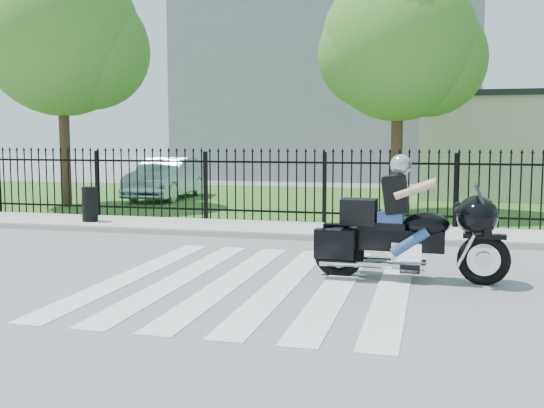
# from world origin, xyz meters

# --- Properties ---
(ground) EXTENTS (120.00, 120.00, 0.00)m
(ground) POSITION_xyz_m (0.00, 0.00, 0.00)
(ground) COLOR slate
(ground) RESTS_ON ground
(crosswalk) EXTENTS (5.00, 5.50, 0.01)m
(crosswalk) POSITION_xyz_m (0.00, 0.00, 0.01)
(crosswalk) COLOR silver
(crosswalk) RESTS_ON ground
(sidewalk) EXTENTS (40.00, 2.00, 0.12)m
(sidewalk) POSITION_xyz_m (0.00, 5.00, 0.06)
(sidewalk) COLOR #ADAAA3
(sidewalk) RESTS_ON ground
(curb) EXTENTS (40.00, 0.12, 0.12)m
(curb) POSITION_xyz_m (0.00, 4.00, 0.06)
(curb) COLOR #ADAAA3
(curb) RESTS_ON ground
(grass_strip) EXTENTS (40.00, 12.00, 0.02)m
(grass_strip) POSITION_xyz_m (0.00, 12.00, 0.01)
(grass_strip) COLOR #2C5E20
(grass_strip) RESTS_ON ground
(iron_fence) EXTENTS (26.00, 0.04, 1.80)m
(iron_fence) POSITION_xyz_m (0.00, 6.00, 0.90)
(iron_fence) COLOR black
(iron_fence) RESTS_ON ground
(tree_left) EXTENTS (4.80, 4.80, 7.58)m
(tree_left) POSITION_xyz_m (-8.50, 8.50, 5.17)
(tree_left) COLOR #382316
(tree_left) RESTS_ON ground
(tree_mid) EXTENTS (4.20, 4.20, 6.78)m
(tree_mid) POSITION_xyz_m (1.50, 9.00, 4.67)
(tree_mid) COLOR #382316
(tree_mid) RESTS_ON ground
(building_tall) EXTENTS (15.00, 10.00, 12.00)m
(building_tall) POSITION_xyz_m (-3.00, 26.00, 6.00)
(building_tall) COLOR gray
(building_tall) RESTS_ON ground
(motorcycle_rider) EXTENTS (2.93, 0.93, 1.94)m
(motorcycle_rider) POSITION_xyz_m (2.09, 0.76, 0.79)
(motorcycle_rider) COLOR black
(motorcycle_rider) RESTS_ON ground
(parked_car) EXTENTS (1.71, 4.42, 1.44)m
(parked_car) POSITION_xyz_m (-6.47, 11.48, 0.74)
(parked_car) COLOR #9FB5C8
(parked_car) RESTS_ON grass_strip
(litter_bin) EXTENTS (0.41, 0.41, 0.84)m
(litter_bin) POSITION_xyz_m (-5.54, 4.81, 0.54)
(litter_bin) COLOR black
(litter_bin) RESTS_ON sidewalk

